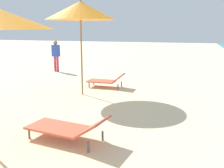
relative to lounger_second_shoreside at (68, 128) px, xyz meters
The scene contains 4 objects.
lounger_second_shoreside is the anchor object (origin of this frame).
umbrella_farthest 4.25m from the lounger_second_shoreside, 108.82° to the left, with size 2.18×2.18×2.97m.
lounger_farthest_shoreside 4.61m from the lounger_second_shoreside, 98.85° to the left, with size 1.33×0.57×0.52m.
person_walking_near 8.28m from the lounger_second_shoreside, 120.21° to the left, with size 0.40×0.30×1.51m.
Camera 1 is at (1.99, 1.11, 2.12)m, focal length 41.63 mm.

